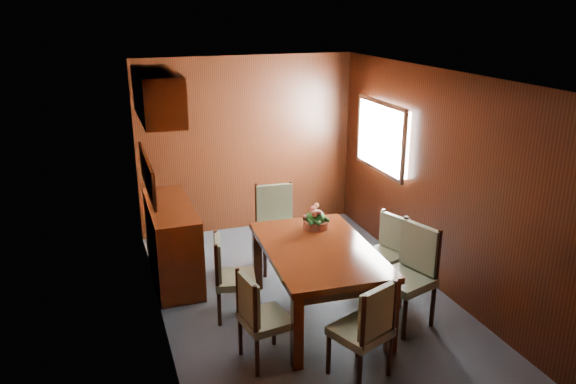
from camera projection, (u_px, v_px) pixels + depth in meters
name	position (u px, v px, depth m)	size (l,w,h in m)	color
ground	(305.00, 300.00, 6.05)	(4.50, 4.50, 0.00)	#353E48
room_shell	(286.00, 147.00, 5.80)	(3.06, 4.52, 2.41)	black
sideboard	(172.00, 242.00, 6.42)	(0.48, 1.40, 0.90)	black
dining_table	(318.00, 257.00, 5.52)	(1.11, 1.70, 0.77)	black
chair_left_near	(259.00, 314.00, 4.86)	(0.45, 0.47, 0.87)	black
chair_left_far	(228.00, 273.00, 5.60)	(0.47, 0.48, 0.87)	black
chair_right_near	(410.00, 269.00, 5.48)	(0.59, 0.60, 1.03)	black
chair_right_far	(387.00, 248.00, 6.18)	(0.50, 0.51, 0.86)	black
chair_head	(367.00, 326.00, 4.63)	(0.56, 0.55, 0.91)	black
chair_foot	(276.00, 222.00, 6.69)	(0.52, 0.50, 1.02)	black
flower_centerpiece	(316.00, 216.00, 5.92)	(0.28, 0.28, 0.28)	#A95133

